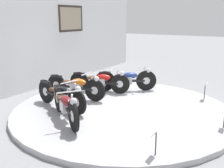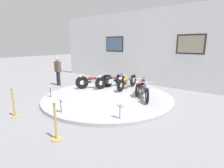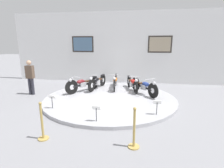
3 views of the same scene
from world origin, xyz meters
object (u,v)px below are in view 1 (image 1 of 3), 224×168
object	(u,v)px
motorcycle_red	(101,81)
motorcycle_blue	(127,79)
info_placard_front_left	(156,136)
motorcycle_black	(61,94)
motorcycle_maroon	(65,104)
info_placard_front_right	(205,87)
motorcycle_orange	(76,86)

from	to	relation	value
motorcycle_red	motorcycle_blue	distance (m)	0.86
info_placard_front_left	motorcycle_black	bearing A→B (deg)	72.47
motorcycle_maroon	motorcycle_red	xyz separation A→B (m)	(2.41, 0.64, -0.02)
info_placard_front_right	motorcycle_blue	bearing A→B (deg)	98.94
motorcycle_red	motorcycle_maroon	bearing A→B (deg)	-165.08
motorcycle_blue	info_placard_front_left	bearing A→B (deg)	-144.79
motorcycle_maroon	info_placard_front_left	world-z (taller)	motorcycle_maroon
info_placard_front_right	motorcycle_black	bearing A→B (deg)	132.68
motorcycle_black	info_placard_front_left	bearing A→B (deg)	-107.53
motorcycle_black	motorcycle_orange	xyz separation A→B (m)	(0.92, 0.25, -0.00)
motorcycle_orange	motorcycle_maroon	bearing A→B (deg)	-149.24
motorcycle_blue	info_placard_front_left	xyz separation A→B (m)	(-3.36, -2.37, -0.03)
motorcycle_orange	info_placard_front_left	bearing A→B (deg)	-119.82
motorcycle_maroon	motorcycle_red	distance (m)	2.49
motorcycle_orange	info_placard_front_right	world-z (taller)	motorcycle_orange
motorcycle_maroon	motorcycle_orange	bearing A→B (deg)	30.76
motorcycle_orange	motorcycle_red	bearing A→B (deg)	-15.17
motorcycle_black	info_placard_front_left	xyz separation A→B (m)	(-0.95, -3.02, -0.03)
motorcycle_black	info_placard_front_right	distance (m)	4.10
motorcycle_black	motorcycle_orange	world-z (taller)	motorcycle_black
motorcycle_blue	motorcycle_maroon	bearing A→B (deg)	179.99
motorcycle_red	info_placard_front_left	bearing A→B (deg)	-132.73
motorcycle_orange	info_placard_front_right	distance (m)	3.76
motorcycle_orange	info_placard_front_left	size ratio (longest dim) A/B	3.90
motorcycle_maroon	info_placard_front_right	size ratio (longest dim) A/B	3.34
motorcycle_orange	info_placard_front_right	xyz separation A→B (m)	(1.86, -3.26, -0.02)
motorcycle_red	motorcycle_blue	xyz separation A→B (m)	(0.58, -0.64, 0.02)
info_placard_front_left	motorcycle_orange	bearing A→B (deg)	60.18
motorcycle_orange	motorcycle_blue	distance (m)	1.74
motorcycle_red	info_placard_front_left	size ratio (longest dim) A/B	3.71
motorcycle_black	info_placard_front_right	world-z (taller)	motorcycle_black
motorcycle_black	motorcycle_blue	distance (m)	2.49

